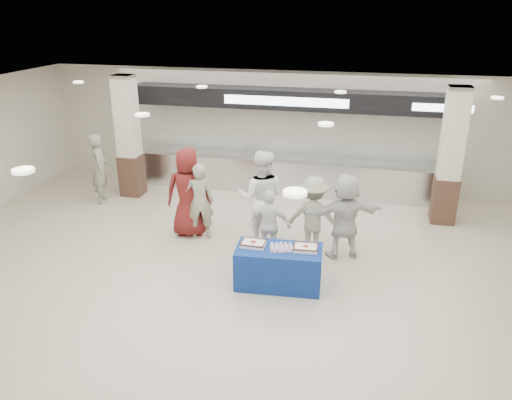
% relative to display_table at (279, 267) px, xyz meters
% --- Properties ---
extents(ground, '(14.00, 14.00, 0.00)m').
position_rel_display_table_xyz_m(ground, '(-0.74, -0.45, -0.38)').
color(ground, beige).
rests_on(ground, ground).
extents(serving_line, '(8.70, 0.85, 2.80)m').
position_rel_display_table_xyz_m(serving_line, '(-0.73, 4.95, 0.78)').
color(serving_line, silver).
rests_on(serving_line, ground).
extents(column_left, '(0.55, 0.55, 3.20)m').
position_rel_display_table_xyz_m(column_left, '(-4.74, 3.75, 1.15)').
color(column_left, '#39231A').
rests_on(column_left, ground).
extents(column_right, '(0.55, 0.55, 3.20)m').
position_rel_display_table_xyz_m(column_right, '(3.26, 3.75, 1.15)').
color(column_right, '#39231A').
rests_on(column_right, ground).
extents(display_table, '(1.60, 0.89, 0.75)m').
position_rel_display_table_xyz_m(display_table, '(0.00, 0.00, 0.00)').
color(display_table, navy).
rests_on(display_table, ground).
extents(sheet_cake_left, '(0.45, 0.35, 0.09)m').
position_rel_display_table_xyz_m(sheet_cake_left, '(-0.48, 0.01, 0.42)').
color(sheet_cake_left, white).
rests_on(sheet_cake_left, display_table).
extents(sheet_cake_right, '(0.46, 0.37, 0.09)m').
position_rel_display_table_xyz_m(sheet_cake_right, '(0.48, 0.07, 0.42)').
color(sheet_cake_right, white).
rests_on(sheet_cake_right, display_table).
extents(cupcake_tray, '(0.48, 0.41, 0.07)m').
position_rel_display_table_xyz_m(cupcake_tray, '(0.05, -0.01, 0.41)').
color(cupcake_tray, '#ACACB1').
rests_on(cupcake_tray, display_table).
extents(civilian_maroon, '(1.11, 0.86, 2.01)m').
position_rel_display_table_xyz_m(civilian_maroon, '(-2.35, 1.71, 0.63)').
color(civilian_maroon, maroon).
rests_on(civilian_maroon, ground).
extents(soldier_a, '(0.72, 0.58, 1.72)m').
position_rel_display_table_xyz_m(soldier_a, '(-2.06, 1.61, 0.48)').
color(soldier_a, gray).
rests_on(soldier_a, ground).
extents(chef_tall, '(1.08, 0.88, 2.07)m').
position_rel_display_table_xyz_m(chef_tall, '(-0.70, 1.69, 0.66)').
color(chef_tall, white).
rests_on(chef_tall, ground).
extents(chef_short, '(0.86, 0.37, 1.46)m').
position_rel_display_table_xyz_m(chef_short, '(-0.38, 1.01, 0.36)').
color(chef_short, white).
rests_on(chef_short, ground).
extents(soldier_b, '(1.10, 0.64, 1.68)m').
position_rel_display_table_xyz_m(soldier_b, '(0.45, 1.39, 0.47)').
color(soldier_b, gray).
rests_on(soldier_b, ground).
extents(civilian_white, '(1.73, 1.11, 1.78)m').
position_rel_display_table_xyz_m(civilian_white, '(1.08, 1.43, 0.52)').
color(civilian_white, silver).
rests_on(civilian_white, ground).
extents(soldier_bg, '(0.68, 0.79, 1.82)m').
position_rel_display_table_xyz_m(soldier_bg, '(-5.28, 3.08, 0.53)').
color(soldier_bg, gray).
rests_on(soldier_bg, ground).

